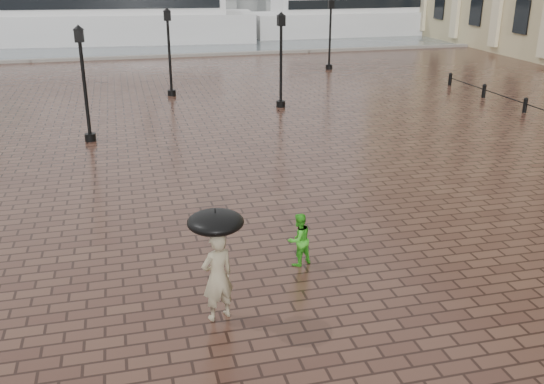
{
  "coord_description": "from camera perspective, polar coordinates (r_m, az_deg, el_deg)",
  "views": [
    {
      "loc": [
        -4.64,
        -14.6,
        6.81
      ],
      "look_at": [
        -1.2,
        -0.93,
        1.4
      ],
      "focal_mm": 40.0,
      "sensor_mm": 36.0,
      "label": 1
    }
  ],
  "objects": [
    {
      "name": "child_pedestrian",
      "position": [
        14.34,
        2.54,
        -4.48
      ],
      "size": [
        0.77,
        0.7,
        1.3
      ],
      "primitive_type": "imported",
      "rotation": [
        0.0,
        0.0,
        3.54
      ],
      "color": "green",
      "rests_on": "ground"
    },
    {
      "name": "quay_edge",
      "position": [
        47.32,
        -8.55,
        12.48
      ],
      "size": [
        80.0,
        0.6,
        0.3
      ],
      "primitive_type": "cube",
      "color": "slate",
      "rests_on": "ground"
    },
    {
      "name": "adult_pedestrian",
      "position": [
        12.17,
        -5.15,
        -7.94
      ],
      "size": [
        0.8,
        0.65,
        1.88
      ],
      "primitive_type": "imported",
      "rotation": [
        0.0,
        0.0,
        3.48
      ],
      "color": "gray",
      "rests_on": "ground"
    },
    {
      "name": "ground",
      "position": [
        16.77,
        3.22,
        -3.01
      ],
      "size": [
        300.0,
        300.0,
        0.0
      ],
      "primitive_type": "plane",
      "color": "#3C231B",
      "rests_on": "ground"
    },
    {
      "name": "ferry_near",
      "position": [
        56.94,
        -15.34,
        15.96
      ],
      "size": [
        26.1,
        8.43,
        8.41
      ],
      "rotation": [
        0.0,
        0.0,
        -0.09
      ],
      "color": "silver",
      "rests_on": "ground"
    },
    {
      "name": "umbrella",
      "position": [
        11.65,
        -5.34,
        -2.84
      ],
      "size": [
        1.1,
        1.1,
        1.19
      ],
      "color": "black",
      "rests_on": "ground"
    },
    {
      "name": "street_lamps",
      "position": [
        32.65,
        -8.86,
        12.85
      ],
      "size": [
        21.44,
        14.44,
        4.4
      ],
      "color": "black",
      "rests_on": "ground"
    },
    {
      "name": "harbour_water",
      "position": [
        106.92,
        -12.14,
        16.89
      ],
      "size": [
        240.0,
        240.0,
        0.0
      ],
      "primitive_type": "plane",
      "color": "#4B565B",
      "rests_on": "ground"
    },
    {
      "name": "ferry_far",
      "position": [
        62.07,
        8.8,
        16.49
      ],
      "size": [
        22.4,
        5.56,
        7.33
      ],
      "rotation": [
        0.0,
        0.0,
        0.01
      ],
      "color": "silver",
      "rests_on": "ground"
    }
  ]
}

